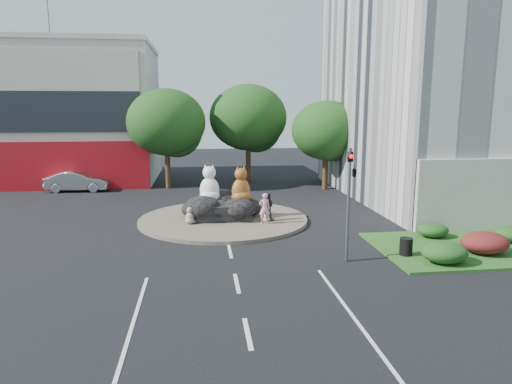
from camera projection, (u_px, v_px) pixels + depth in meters
ground at (237, 284)px, 17.52m from camera, size 120.00×120.00×0.00m
roundabout_island at (223, 219)px, 27.27m from camera, size 10.00×10.00×0.20m
rock_plinth at (223, 210)px, 27.17m from camera, size 3.20×2.60×0.90m
shophouse_block at (14, 113)px, 41.49m from camera, size 25.20×12.30×17.40m
grass_verge at (481, 247)px, 21.88m from camera, size 10.00×6.00×0.12m
tree_left at (167, 125)px, 37.64m from camera, size 6.46×6.46×8.27m
tree_mid at (249, 121)px, 40.38m from camera, size 6.84×6.84×8.76m
tree_right at (327, 133)px, 37.36m from camera, size 5.70×5.70×7.30m
hedge_near_green at (445, 252)px, 19.48m from camera, size 2.00×1.60×0.90m
hedge_red at (485, 243)px, 20.75m from camera, size 2.20×1.76×0.99m
hedge_back_green at (433, 230)px, 23.39m from camera, size 1.60×1.28×0.72m
traffic_light at (351, 180)px, 19.43m from camera, size 0.44×1.24×5.00m
street_lamp at (448, 145)px, 26.05m from camera, size 2.34×0.22×8.06m
cat_white at (209, 183)px, 27.10m from camera, size 1.68×1.57×2.28m
cat_tabby at (241, 184)px, 27.02m from camera, size 1.68×1.60×2.19m
kitten_calico at (190, 215)px, 25.77m from camera, size 0.77×0.74×0.98m
kitten_white at (266, 215)px, 26.24m from camera, size 0.56×0.57×0.72m
pedestrian_pink at (265, 208)px, 25.70m from camera, size 0.67×0.46×1.75m
pedestrian_dark at (267, 207)px, 26.51m from camera, size 0.92×0.81×1.60m
parked_car at (78, 181)px, 36.96m from camera, size 5.01×1.88×1.63m
litter_bin at (406, 247)px, 20.50m from camera, size 0.60×0.60×0.78m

